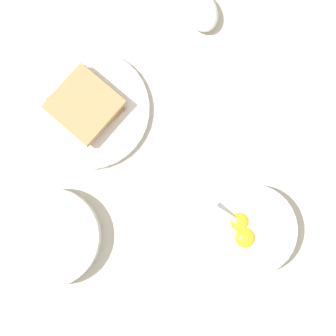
{
  "coord_description": "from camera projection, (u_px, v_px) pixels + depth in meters",
  "views": [
    {
      "loc": [
        0.11,
        0.04,
        0.78
      ],
      "look_at": [
        0.04,
        0.0,
        0.02
      ],
      "focal_mm": 50.0,
      "sensor_mm": 36.0,
      "label": 1
    }
  ],
  "objects": [
    {
      "name": "ground_plane",
      "position": [
        179.0,
        147.0,
        0.79
      ],
      "size": [
        3.0,
        3.0,
        0.0
      ],
      "primitive_type": "plane",
      "color": "beige"
    },
    {
      "name": "congee_bowl",
      "position": [
        51.0,
        237.0,
        0.76
      ],
      "size": [
        0.16,
        0.16,
        0.04
      ],
      "color": "white",
      "rests_on": "ground_plane"
    },
    {
      "name": "soup_spoon",
      "position": [
        198.0,
        6.0,
        0.8
      ],
      "size": [
        0.12,
        0.15,
        0.04
      ],
      "color": "white",
      "rests_on": "ground_plane"
    },
    {
      "name": "egg_bowl",
      "position": [
        250.0,
        229.0,
        0.76
      ],
      "size": [
        0.14,
        0.15,
        0.07
      ],
      "color": "white",
      "rests_on": "ground_plane"
    },
    {
      "name": "toast_plate",
      "position": [
        89.0,
        109.0,
        0.79
      ],
      "size": [
        0.2,
        0.2,
        0.01
      ],
      "color": "white",
      "rests_on": "ground_plane"
    },
    {
      "name": "toast_sandwich",
      "position": [
        85.0,
        105.0,
        0.77
      ],
      "size": [
        0.12,
        0.12,
        0.03
      ],
      "color": "#9E7042",
      "rests_on": "toast_plate"
    }
  ]
}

